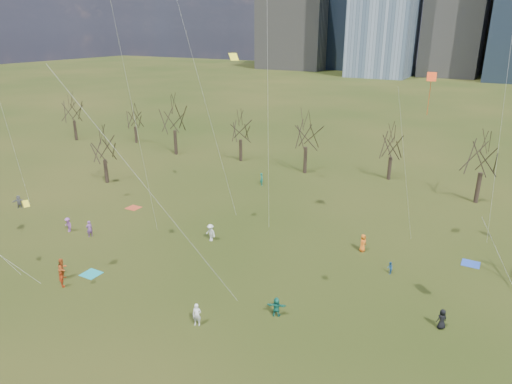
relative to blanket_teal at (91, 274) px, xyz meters
The scene contains 18 objects.
ground 12.12m from the blanket_teal, 12.22° to the right, with size 500.00×500.00×0.00m, color black.
bare_tree_row 37.10m from the blanket_teal, 71.26° to the left, with size 113.04×29.80×9.50m.
blanket_teal is the anchor object (origin of this frame).
blanket_navy 35.28m from the blanket_teal, 32.10° to the left, with size 1.60×1.50×0.03m, color #2548B1.
blanket_crimson 15.99m from the blanket_teal, 119.80° to the left, with size 1.60×1.50×0.03m, color #B44124.
person_1 12.93m from the blanket_teal, ahead, with size 0.65×0.43×1.79m, color white.
person_2 2.47m from the blanket_teal, 130.59° to the right, with size 0.96×0.75×1.98m, color #AF4619.
person_4 2.85m from the blanket_teal, 98.46° to the right, with size 0.83×0.34×1.41m, color #D34217.
person_5 17.69m from the blanket_teal, ahead, with size 1.48×0.47×1.60m, color #19725E.
person_6 29.73m from the blanket_teal, 13.68° to the left, with size 0.78×0.51×1.60m, color black.
person_7 8.36m from the blanket_teal, 138.30° to the left, with size 0.66×0.44×1.82m, color #7D4A94.
person_8 27.05m from the blanket_teal, 29.27° to the left, with size 0.56×0.43×1.14m, color #245C9E.
person_9 12.34m from the blanket_teal, 62.97° to the left, with size 1.19×0.68×1.84m, color silver.
person_11 21.47m from the blanket_teal, 160.68° to the left, with size 1.50×0.48×1.61m, color #5E5D62.
person_12 25.94m from the blanket_teal, 38.99° to the left, with size 0.88×0.58×1.81m, color orange.
person_13 29.22m from the blanket_teal, 86.44° to the left, with size 0.65×0.43×1.79m, color #1A7764.
person_15 10.70m from the blanket_teal, 150.17° to the left, with size 1.05×0.60×1.62m, color #8C4C99.
kites_airborne 22.20m from the blanket_teal, 29.59° to the left, with size 63.84×33.07×35.35m.
Camera 1 is at (18.79, -21.85, 21.08)m, focal length 32.00 mm.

